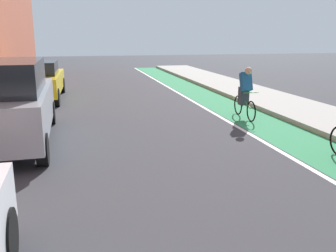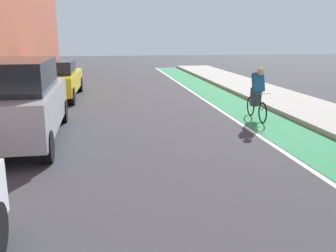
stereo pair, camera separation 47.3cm
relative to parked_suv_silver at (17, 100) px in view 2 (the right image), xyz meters
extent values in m
plane|color=#38383D|center=(3.31, 1.20, -1.02)|extent=(74.21, 74.21, 0.00)
cube|color=#2D8451|center=(6.88, 3.20, -1.02)|extent=(1.60, 33.73, 0.00)
cube|color=white|center=(5.98, 3.20, -1.02)|extent=(0.12, 33.73, 0.00)
cube|color=#A8A59E|center=(8.95, 3.20, -0.95)|extent=(2.55, 33.73, 0.14)
cube|color=#9EA0A8|center=(0.00, 0.07, -0.21)|extent=(1.98, 4.80, 0.95)
cube|color=black|center=(0.00, -0.17, 0.59)|extent=(1.72, 2.89, 0.75)
cylinder|color=black|center=(-0.90, 1.88, -0.69)|extent=(0.23, 0.66, 0.66)
cylinder|color=black|center=(0.82, 1.92, -0.69)|extent=(0.23, 0.66, 0.66)
cylinder|color=black|center=(0.90, -1.75, -0.69)|extent=(0.23, 0.66, 0.66)
cube|color=yellow|center=(0.00, 6.42, -0.34)|extent=(2.00, 4.56, 0.70)
cube|color=black|center=(-0.01, 6.20, 0.24)|extent=(1.72, 1.93, 0.55)
cylinder|color=black|center=(-0.83, 8.15, -0.69)|extent=(0.23, 0.66, 0.66)
cylinder|color=black|center=(0.91, 8.11, -0.69)|extent=(0.23, 0.66, 0.66)
cylinder|color=black|center=(-0.91, 4.74, -0.69)|extent=(0.23, 0.66, 0.66)
cylinder|color=black|center=(0.83, 4.70, -0.69)|extent=(0.23, 0.66, 0.66)
torus|color=black|center=(6.63, 0.82, -0.70)|extent=(0.07, 0.63, 0.63)
torus|color=black|center=(6.67, 1.87, -0.70)|extent=(0.07, 0.63, 0.63)
cylinder|color=#338C3F|center=(6.65, 1.35, -0.48)|extent=(0.08, 0.96, 0.33)
cylinder|color=#338C3F|center=(6.66, 1.53, -0.40)|extent=(0.04, 0.12, 0.55)
cylinder|color=#338C3F|center=(6.63, 0.90, -0.15)|extent=(0.48, 0.04, 0.02)
cube|color=#333842|center=(6.65, 1.45, -0.33)|extent=(0.29, 0.25, 0.56)
cube|color=#1E598C|center=(6.65, 1.32, 0.13)|extent=(0.34, 0.41, 0.60)
sphere|color=tan|center=(6.64, 1.17, 0.47)|extent=(0.22, 0.22, 0.22)
cube|color=beige|center=(6.65, 1.45, 0.15)|extent=(0.27, 0.28, 0.39)
camera|label=1|loc=(1.69, -9.11, 1.52)|focal=39.50mm
camera|label=2|loc=(2.16, -9.20, 1.52)|focal=39.50mm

